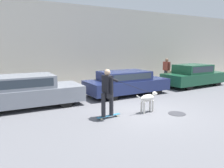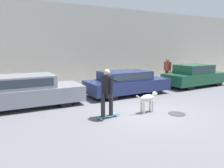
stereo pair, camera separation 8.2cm
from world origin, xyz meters
name	(u,v)px [view 1 (the left image)]	position (x,y,z in m)	size (l,w,h in m)	color
ground_plane	(142,112)	(0.00, 0.00, 0.00)	(36.00, 36.00, 0.00)	slate
back_wall	(81,47)	(0.00, 6.03, 2.40)	(32.00, 0.30, 4.80)	#ADA89E
sidewalk_curb	(90,89)	(0.00, 4.86, 0.05)	(30.00, 2.00, 0.11)	#A39E93
parked_car_0	(25,92)	(-3.69, 2.84, 0.64)	(4.41, 1.86, 1.30)	black
parked_car_1	(126,83)	(1.13, 2.84, 0.61)	(4.27, 1.78, 1.21)	black
parked_car_2	(194,76)	(6.11, 2.84, 0.65)	(4.29, 1.79, 1.35)	black
dog	(148,99)	(0.14, -0.13, 0.51)	(1.01, 0.32, 0.75)	beige
skateboarder	(108,91)	(-1.48, 0.00, 0.96)	(2.38, 0.59, 1.68)	beige
pedestrian_with_bag	(167,69)	(5.28, 4.36, 0.96)	(0.23, 0.76, 1.56)	#28282D
manhole_cover	(177,114)	(0.94, -0.81, 0.01)	(0.62, 0.62, 0.01)	#38383D
fire_hydrant	(76,90)	(-1.29, 3.61, 0.37)	(0.18, 0.18, 0.69)	#4C5156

